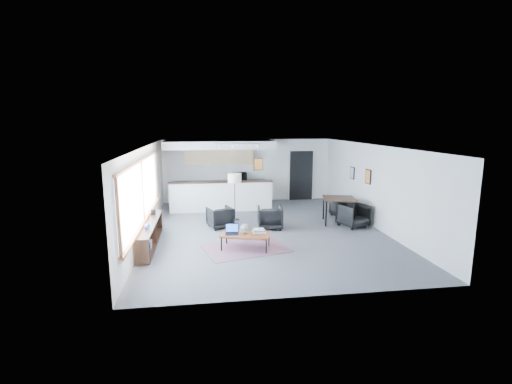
{
  "coord_description": "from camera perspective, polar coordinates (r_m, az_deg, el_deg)",
  "views": [
    {
      "loc": [
        -1.83,
        -10.9,
        3.28
      ],
      "look_at": [
        -0.22,
        0.4,
        1.14
      ],
      "focal_mm": 26.0,
      "sensor_mm": 36.0,
      "label": 1
    }
  ],
  "objects": [
    {
      "name": "floor_lamp",
      "position": [
        12.51,
        -3.31,
        1.89
      ],
      "size": [
        0.57,
        0.57,
        1.59
      ],
      "rotation": [
        0.0,
        0.0,
        -0.29
      ],
      "color": "black",
      "rests_on": "floor"
    },
    {
      "name": "console",
      "position": [
        10.38,
        -16.0,
        -6.32
      ],
      "size": [
        0.35,
        3.0,
        0.8
      ],
      "color": "black",
      "rests_on": "floor"
    },
    {
      "name": "window",
      "position": [
        10.29,
        -17.11,
        -0.05
      ],
      "size": [
        0.1,
        5.95,
        1.66
      ],
      "color": "#8CBFFF",
      "rests_on": "room"
    },
    {
      "name": "kitchenette",
      "position": [
        14.74,
        -5.6,
        3.17
      ],
      "size": [
        4.2,
        1.96,
        2.6
      ],
      "color": "white",
      "rests_on": "floor"
    },
    {
      "name": "microwave",
      "position": [
        15.27,
        -2.6,
        2.52
      ],
      "size": [
        0.6,
        0.35,
        0.4
      ],
      "primitive_type": "imported",
      "rotation": [
        0.0,
        0.0,
        0.04
      ],
      "color": "black",
      "rests_on": "kitchenette"
    },
    {
      "name": "book_stack",
      "position": [
        9.86,
        0.47,
        -5.98
      ],
      "size": [
        0.33,
        0.27,
        0.1
      ],
      "rotation": [
        0.0,
        0.0,
        -0.01
      ],
      "color": "silver",
      "rests_on": "coffee_table"
    },
    {
      "name": "track_light",
      "position": [
        13.18,
        -2.72,
        7.35
      ],
      "size": [
        1.6,
        0.07,
        0.15
      ],
      "color": "silver",
      "rests_on": "room"
    },
    {
      "name": "wall_art_upper",
      "position": [
        13.78,
        14.59,
        2.87
      ],
      "size": [
        0.03,
        0.34,
        0.44
      ],
      "color": "black",
      "rests_on": "room"
    },
    {
      "name": "kilim_rug",
      "position": [
        9.91,
        -1.59,
        -8.65
      ],
      "size": [
        2.43,
        1.95,
        0.01
      ],
      "rotation": [
        0.0,
        0.0,
        0.26
      ],
      "color": "brown",
      "rests_on": "floor"
    },
    {
      "name": "laptop",
      "position": [
        9.79,
        -3.71,
        -5.97
      ],
      "size": [
        0.37,
        0.31,
        0.25
      ],
      "rotation": [
        0.0,
        0.0,
        -0.09
      ],
      "color": "black",
      "rests_on": "coffee_table"
    },
    {
      "name": "coaster",
      "position": [
        9.61,
        -1.18,
        -6.69
      ],
      "size": [
        0.13,
        0.13,
        0.01
      ],
      "rotation": [
        0.0,
        0.0,
        -0.37
      ],
      "color": "#E5590C",
      "rests_on": "coffee_table"
    },
    {
      "name": "armchair_left",
      "position": [
        11.79,
        -5.57,
        -3.73
      ],
      "size": [
        0.88,
        0.85,
        0.73
      ],
      "primitive_type": "imported",
      "rotation": [
        0.0,
        0.0,
        3.47
      ],
      "color": "black",
      "rests_on": "floor"
    },
    {
      "name": "dining_chair_far",
      "position": [
        13.43,
        13.19,
        -2.38
      ],
      "size": [
        0.67,
        0.63,
        0.64
      ],
      "primitive_type": "imported",
      "rotation": [
        0.0,
        0.0,
        3.22
      ],
      "color": "black",
      "rests_on": "floor"
    },
    {
      "name": "dining_chair_near",
      "position": [
        12.23,
        14.76,
        -3.6
      ],
      "size": [
        0.85,
        0.83,
        0.69
      ],
      "primitive_type": "imported",
      "rotation": [
        0.0,
        0.0,
        0.36
      ],
      "color": "black",
      "rests_on": "floor"
    },
    {
      "name": "doorway",
      "position": [
        16.02,
        6.91,
        2.64
      ],
      "size": [
        1.1,
        0.12,
        2.15
      ],
      "color": "black",
      "rests_on": "room"
    },
    {
      "name": "dining_table",
      "position": [
        12.46,
        12.64,
        -1.23
      ],
      "size": [
        1.21,
        1.21,
        0.85
      ],
      "rotation": [
        0.0,
        0.0,
        -0.23
      ],
      "color": "black",
      "rests_on": "floor"
    },
    {
      "name": "ceramic_pot",
      "position": [
        9.74,
        -1.7,
        -5.67
      ],
      "size": [
        0.26,
        0.26,
        0.26
      ],
      "rotation": [
        0.0,
        0.0,
        -0.22
      ],
      "color": "gray",
      "rests_on": "coffee_table"
    },
    {
      "name": "room",
      "position": [
        11.22,
        1.4,
        0.47
      ],
      "size": [
        7.02,
        9.02,
        2.62
      ],
      "color": "#4C4C4F",
      "rests_on": "ground"
    },
    {
      "name": "armchair_right",
      "position": [
        11.64,
        2.19,
        -3.77
      ],
      "size": [
        0.81,
        0.77,
        0.77
      ],
      "primitive_type": "imported",
      "rotation": [
        0.0,
        0.0,
        3.04
      ],
      "color": "black",
      "rests_on": "floor"
    },
    {
      "name": "coffee_table",
      "position": [
        9.8,
        -1.6,
        -6.57
      ],
      "size": [
        1.41,
        1.02,
        0.41
      ],
      "rotation": [
        0.0,
        0.0,
        -0.29
      ],
      "color": "brown",
      "rests_on": "floor"
    },
    {
      "name": "wall_art_lower",
      "position": [
        12.6,
        16.86,
        2.28
      ],
      "size": [
        0.03,
        0.38,
        0.48
      ],
      "color": "black",
      "rests_on": "room"
    }
  ]
}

